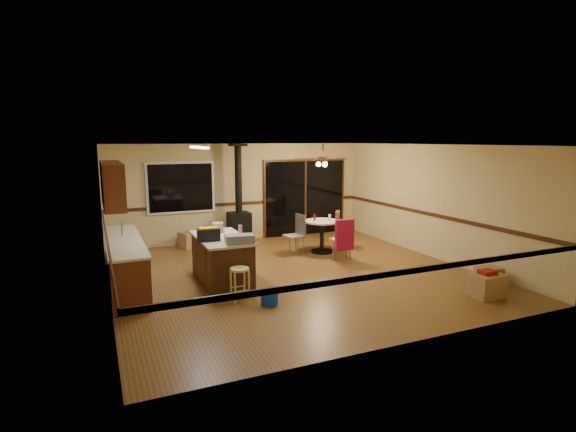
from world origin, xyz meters
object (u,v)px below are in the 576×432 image
kitchen_island (222,260)px  toolbox_black (209,235)px  bar_stool (240,285)px  toolbox_grey (240,239)px  blue_bucket (269,298)px  chair_near (344,235)px  chair_left (297,229)px  wood_stove (239,216)px  chair_right (339,225)px  box_under_window (190,240)px  dining_table (322,231)px  box_corner_a (486,285)px  box_corner_b (489,276)px

kitchen_island → toolbox_black: bearing=-142.9°
kitchen_island → bar_stool: (0.01, -1.08, -0.16)m
toolbox_grey → blue_bucket: 1.19m
chair_near → chair_left: bearing=124.5°
chair_left → chair_near: same height
wood_stove → chair_right: (2.10, -1.54, -0.13)m
toolbox_grey → box_under_window: bearing=92.1°
toolbox_grey → dining_table: (2.70, 2.01, -0.45)m
chair_left → box_under_window: chair_left is taller
blue_bucket → chair_near: (2.54, 1.91, 0.48)m
blue_bucket → box_corner_a: 3.79m
chair_left → box_under_window: (-2.24, 1.62, -0.39)m
wood_stove → box_corner_a: wood_stove is taller
box_corner_a → box_corner_b: 0.75m
toolbox_black → bar_stool: toolbox_black is taller
chair_near → chair_right: bearing=66.2°
dining_table → box_corner_b: size_ratio=2.05×
kitchen_island → chair_near: (2.95, 0.47, 0.14)m
toolbox_grey → chair_right: toolbox_grey is taller
toolbox_black → dining_table: size_ratio=0.47×
kitchen_island → wood_stove: 3.33m
chair_left → toolbox_black: bearing=-146.4°
toolbox_grey → toolbox_black: bearing=136.1°
dining_table → box_under_window: size_ratio=1.71×
chair_right → box_corner_a: 4.13m
wood_stove → chair_left: wood_stove is taller
wood_stove → chair_near: (1.65, -2.58, -0.13)m
toolbox_black → dining_table: 3.55m
toolbox_black → dining_table: bearing=26.6°
toolbox_black → box_corner_a: toolbox_black is taller
box_corner_b → chair_right: bearing=108.5°
wood_stove → bar_stool: 4.35m
toolbox_black → chair_left: toolbox_black is taller
kitchen_island → dining_table: (2.85, 1.36, 0.08)m
blue_bucket → dining_table: size_ratio=0.34×
kitchen_island → box_under_window: kitchen_island is taller
dining_table → box_corner_a: (1.17, -3.92, -0.33)m
toolbox_black → box_corner_a: size_ratio=0.75×
blue_bucket → box_under_window: size_ratio=0.58×
toolbox_black → box_corner_a: bearing=-28.5°
bar_stool → chair_right: chair_right is taller
dining_table → box_under_window: bearing=148.4°
box_corner_a → box_corner_b: (0.58, 0.48, -0.03)m
toolbox_black → chair_left: (2.55, 1.70, -0.42)m
box_under_window → chair_near: bearing=-41.9°
box_corner_b → wood_stove: bearing=122.7°
chair_right → box_corner_a: chair_right is taller
toolbox_grey → chair_left: 3.02m
kitchen_island → box_under_window: bearing=89.6°
chair_right → blue_bucket: bearing=-135.5°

